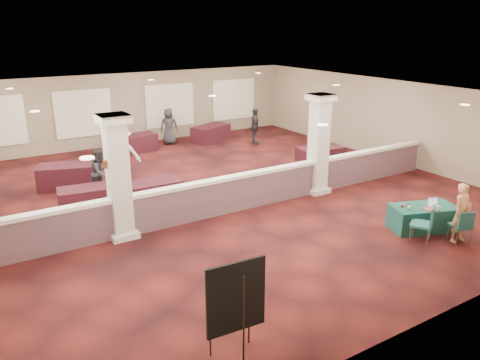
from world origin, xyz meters
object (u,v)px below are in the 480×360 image
far_table_front_center (151,193)px  attendee_d (169,126)px  far_table_front_right (320,156)px  attendee_b (122,154)px  conf_chair_side (426,221)px  easel_board (236,298)px  attendee_c (255,126)px  far_table_back_right (211,133)px  far_table_front_left (88,198)px  far_table_back_center (135,143)px  near_table (423,218)px  conf_chair_main (463,224)px  attendee_a (101,173)px  woman (462,213)px  far_table_back_left (69,176)px

far_table_front_center → attendee_d: bearing=62.4°
far_table_front_right → attendee_b: 7.47m
conf_chair_side → easel_board: 6.36m
attendee_c → far_table_back_right: bearing=69.7°
far_table_front_left → attendee_d: attendee_d is taller
far_table_back_center → attendee_c: attendee_c is taller
near_table → conf_chair_side: (-0.67, -0.57, 0.26)m
conf_chair_main → attendee_a: (-6.69, 8.14, 0.27)m
far_table_back_center → attendee_a: 5.43m
conf_chair_side → far_table_front_center: bearing=97.8°
far_table_front_center → attendee_d: attendee_d is taller
near_table → conf_chair_side: 0.92m
far_table_front_right → far_table_back_right: far_table_back_right is taller
woman → far_table_front_left: bearing=140.8°
woman → attendee_a: (-6.74, 8.03, 0.01)m
far_table_front_left → far_table_back_center: 6.55m
easel_board → woman: 7.11m
attendee_a → attendee_d: bearing=8.6°
attendee_a → far_table_back_left: bearing=77.0°
conf_chair_main → attendee_c: (1.21, 11.25, 0.32)m
conf_chair_main → easel_board: easel_board is taller
conf_chair_main → far_table_front_center: bearing=150.8°
near_table → woman: size_ratio=1.12×
conf_chair_side → attendee_c: (1.99, 10.76, 0.24)m
near_table → attendee_c: size_ratio=1.02×
far_table_front_center → far_table_back_right: size_ratio=0.96×
conf_chair_side → far_table_front_left: 9.42m
far_table_back_left → woman: bearing=-51.7°
far_table_back_center → attendee_b: (-1.66, -3.57, 0.59)m
conf_chair_side → far_table_back_center: size_ratio=0.55×
far_table_back_right → attendee_c: attendee_c is taller
easel_board → far_table_back_center: size_ratio=0.96×
far_table_back_left → conf_chair_side: bearing=-53.8°
conf_chair_main → conf_chair_side: conf_chair_side is taller
conf_chair_side → far_table_front_left: conf_chair_side is taller
far_table_front_center → attendee_c: size_ratio=1.06×
far_table_front_right → attendee_d: size_ratio=1.08×
attendee_a → conf_chair_main: bearing=-90.5°
far_table_front_center → near_table: bearing=-45.3°
near_table → attendee_c: attendee_c is taller
conf_chair_main → far_table_back_center: 13.41m
attendee_b → far_table_back_left: bearing=-177.6°
far_table_back_center → attendee_c: 5.41m
easel_board → attendee_a: (0.32, 8.82, -0.34)m
far_table_front_center → attendee_b: bearing=90.0°
conf_chair_side → attendee_a: attendee_a is taller
far_table_back_left → far_table_front_right: bearing=-15.2°
conf_chair_side → attendee_c: bearing=49.1°
woman → far_table_back_right: woman is taller
far_table_front_left → conf_chair_side: bearing=-45.7°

